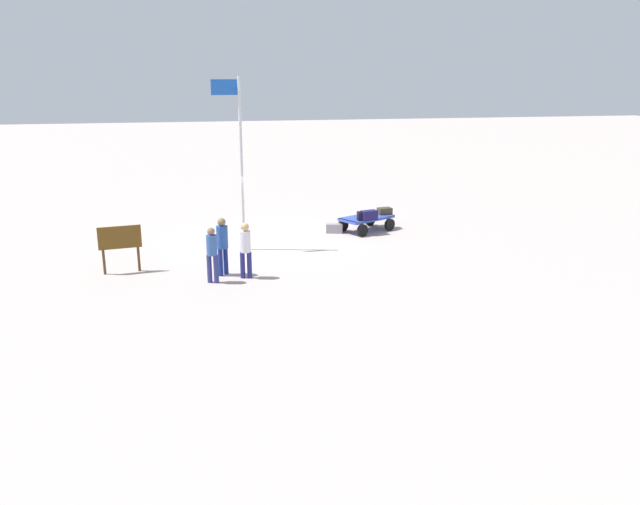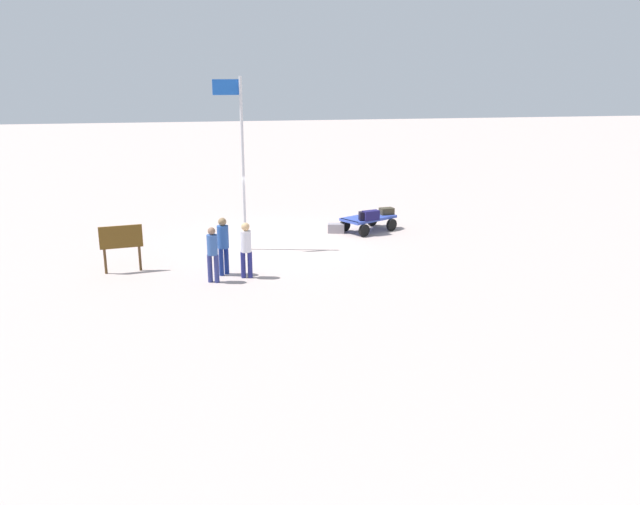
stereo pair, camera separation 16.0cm
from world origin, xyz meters
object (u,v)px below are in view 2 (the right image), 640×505
luggage_cart (368,220)px  suitcase_tan (365,216)px  suitcase_olive (371,215)px  flagpole (240,152)px  suitcase_dark (336,228)px  signboard (121,241)px  suitcase_maroon (387,211)px  worker_supervisor (212,251)px  worker_trailing (246,246)px  worker_lead (223,242)px

luggage_cart → suitcase_tan: suitcase_tan is taller
suitcase_olive → flagpole: flagpole is taller
suitcase_dark → signboard: size_ratio=0.47×
suitcase_maroon → worker_supervisor: bearing=38.7°
suitcase_olive → suitcase_dark: bearing=-24.6°
flagpole → signboard: 4.81m
suitcase_maroon → suitcase_dark: suitcase_maroon is taller
suitcase_tan → suitcase_dark: size_ratio=0.67×
suitcase_tan → flagpole: bearing=14.1°
suitcase_olive → flagpole: 5.57m
suitcase_maroon → luggage_cart: bearing=19.8°
suitcase_maroon → suitcase_olive: bearing=44.9°
luggage_cart → suitcase_tan: bearing=65.2°
luggage_cart → worker_supervisor: bearing=40.7°
suitcase_tan → suitcase_olive: suitcase_olive is taller
suitcase_olive → suitcase_tan: bearing=-5.0°
luggage_cart → suitcase_tan: (0.26, 0.55, 0.29)m
suitcase_tan → worker_trailing: 6.45m
suitcase_tan → worker_lead: bearing=36.1°
luggage_cart → signboard: bearing=22.8°
luggage_cart → worker_lead: size_ratio=1.32×
suitcase_maroon → worker_trailing: bearing=41.7°
suitcase_dark → signboard: (7.38, 3.60, 0.81)m
worker_supervisor → suitcase_maroon: bearing=-141.3°
suitcase_tan → signboard: size_ratio=0.32×
suitcase_maroon → worker_lead: (6.46, 4.78, 0.33)m
worker_supervisor → flagpole: flagpole is taller
luggage_cart → flagpole: flagpole is taller
suitcase_maroon → worker_supervisor: (6.80, 5.45, 0.24)m
worker_trailing → signboard: 3.83m
worker_supervisor → suitcase_olive: bearing=-142.3°
suitcase_tan → worker_trailing: bearing=42.5°
worker_supervisor → worker_lead: bearing=-116.8°
worker_supervisor → flagpole: 4.33m
worker_lead → worker_trailing: 0.76m
worker_trailing → flagpole: bearing=-92.6°
luggage_cart → flagpole: bearing=19.4°
suitcase_maroon → worker_trailing: (5.83, 5.20, 0.27)m
worker_supervisor → flagpole: size_ratio=0.28×
worker_supervisor → signboard: (2.64, -1.53, 0.06)m
suitcase_tan → signboard: (8.36, 3.07, 0.26)m
luggage_cart → suitcase_tan: size_ratio=5.04×
suitcase_dark → signboard: signboard is taller
worker_trailing → flagpole: flagpole is taller
suitcase_maroon → worker_supervisor: size_ratio=0.35×
worker_lead → worker_supervisor: bearing=63.2°
signboard → worker_supervisor: bearing=149.9°
suitcase_dark → worker_trailing: bearing=52.3°
signboard → worker_trailing: bearing=160.4°
luggage_cart → worker_lead: (5.65, 4.49, 0.60)m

